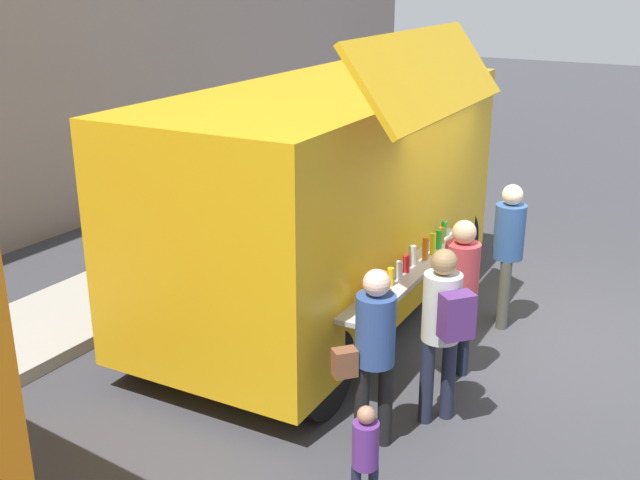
{
  "coord_description": "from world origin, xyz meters",
  "views": [
    {
      "loc": [
        -8.33,
        -1.94,
        4.07
      ],
      "look_at": [
        -1.57,
        2.07,
        1.3
      ],
      "focal_mm": 42.72,
      "sensor_mm": 36.0,
      "label": 1
    }
  ],
  "objects_px": {
    "food_truck_main": "(327,196)",
    "trash_bin": "(328,180)",
    "child_near_queue": "(365,454)",
    "customer_mid_with_backpack": "(443,320)",
    "customer_rear_waiting": "(373,345)",
    "customer_front_ordering": "(460,288)",
    "customer_extra_browsing": "(508,243)"
  },
  "relations": [
    {
      "from": "food_truck_main",
      "to": "trash_bin",
      "type": "xyz_separation_m",
      "value": [
        4.04,
        2.32,
        -1.03
      ]
    },
    {
      "from": "child_near_queue",
      "to": "customer_mid_with_backpack",
      "type": "bearing_deg",
      "value": -33.52
    },
    {
      "from": "food_truck_main",
      "to": "customer_rear_waiting",
      "type": "height_order",
      "value": "food_truck_main"
    },
    {
      "from": "customer_rear_waiting",
      "to": "child_near_queue",
      "type": "relative_size",
      "value": 1.69
    },
    {
      "from": "trash_bin",
      "to": "customer_front_ordering",
      "type": "distance_m",
      "value": 6.42
    },
    {
      "from": "food_truck_main",
      "to": "customer_front_ordering",
      "type": "xyz_separation_m",
      "value": [
        -0.71,
        -1.98,
        -0.5
      ]
    },
    {
      "from": "food_truck_main",
      "to": "trash_bin",
      "type": "relative_size",
      "value": 5.48
    },
    {
      "from": "trash_bin",
      "to": "customer_extra_browsing",
      "type": "xyz_separation_m",
      "value": [
        -3.19,
        -4.31,
        0.54
      ]
    },
    {
      "from": "customer_front_ordering",
      "to": "customer_extra_browsing",
      "type": "bearing_deg",
      "value": -77.4
    },
    {
      "from": "customer_rear_waiting",
      "to": "trash_bin",
      "type": "bearing_deg",
      "value": -15.61
    },
    {
      "from": "trash_bin",
      "to": "customer_mid_with_backpack",
      "type": "height_order",
      "value": "customer_mid_with_backpack"
    },
    {
      "from": "customer_front_ordering",
      "to": "child_near_queue",
      "type": "xyz_separation_m",
      "value": [
        -2.45,
        -0.2,
        -0.43
      ]
    },
    {
      "from": "customer_extra_browsing",
      "to": "customer_mid_with_backpack",
      "type": "bearing_deg",
      "value": 77.76
    },
    {
      "from": "customer_mid_with_backpack",
      "to": "customer_extra_browsing",
      "type": "distance_m",
      "value": 2.41
    },
    {
      "from": "food_truck_main",
      "to": "customer_extra_browsing",
      "type": "height_order",
      "value": "food_truck_main"
    },
    {
      "from": "food_truck_main",
      "to": "child_near_queue",
      "type": "xyz_separation_m",
      "value": [
        -3.16,
        -2.18,
        -0.93
      ]
    },
    {
      "from": "customer_extra_browsing",
      "to": "customer_rear_waiting",
      "type": "bearing_deg",
      "value": 70.2
    },
    {
      "from": "food_truck_main",
      "to": "customer_front_ordering",
      "type": "bearing_deg",
      "value": -112.1
    },
    {
      "from": "customer_extra_browsing",
      "to": "child_near_queue",
      "type": "distance_m",
      "value": 4.03
    },
    {
      "from": "customer_mid_with_backpack",
      "to": "child_near_queue",
      "type": "bearing_deg",
      "value": 130.79
    },
    {
      "from": "trash_bin",
      "to": "child_near_queue",
      "type": "bearing_deg",
      "value": -148.0
    },
    {
      "from": "child_near_queue",
      "to": "trash_bin",
      "type": "bearing_deg",
      "value": -2.87
    },
    {
      "from": "trash_bin",
      "to": "customer_extra_browsing",
      "type": "relative_size",
      "value": 0.58
    },
    {
      "from": "customer_front_ordering",
      "to": "customer_extra_browsing",
      "type": "xyz_separation_m",
      "value": [
        1.55,
        -0.02,
        0.01
      ]
    },
    {
      "from": "trash_bin",
      "to": "customer_front_ordering",
      "type": "relative_size",
      "value": 0.58
    },
    {
      "from": "customer_front_ordering",
      "to": "customer_rear_waiting",
      "type": "height_order",
      "value": "customer_front_ordering"
    },
    {
      "from": "trash_bin",
      "to": "food_truck_main",
      "type": "bearing_deg",
      "value": -150.12
    },
    {
      "from": "child_near_queue",
      "to": "customer_front_ordering",
      "type": "bearing_deg",
      "value": -30.19
    },
    {
      "from": "food_truck_main",
      "to": "trash_bin",
      "type": "bearing_deg",
      "value": 27.45
    },
    {
      "from": "food_truck_main",
      "to": "customer_extra_browsing",
      "type": "relative_size",
      "value": 3.18
    },
    {
      "from": "customer_rear_waiting",
      "to": "child_near_queue",
      "type": "bearing_deg",
      "value": 155.22
    },
    {
      "from": "customer_mid_with_backpack",
      "to": "customer_extra_browsing",
      "type": "xyz_separation_m",
      "value": [
        2.4,
        0.15,
        -0.01
      ]
    }
  ]
}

